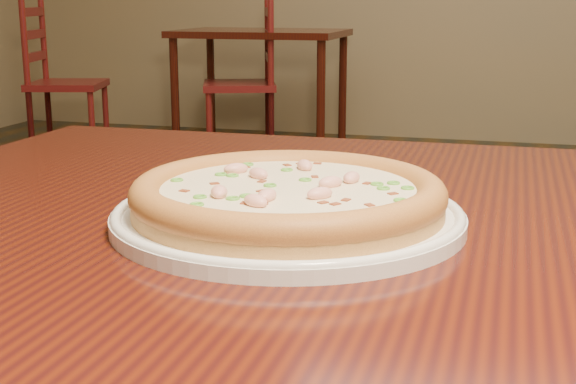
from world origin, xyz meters
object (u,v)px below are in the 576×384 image
(pizza, at_px, (288,195))
(bg_table_left, at_px, (261,46))
(plate, at_px, (288,215))
(chair_b, at_px, (249,84))
(chair_a, at_px, (58,83))
(hero_table, at_px, (426,322))

(pizza, height_order, bg_table_left, pizza)
(bg_table_left, bearing_deg, plate, -72.05)
(chair_b, bearing_deg, pizza, -70.97)
(plate, distance_m, chair_b, 4.14)
(bg_table_left, bearing_deg, chair_b, -97.41)
(bg_table_left, distance_m, chair_b, 0.28)
(plate, xyz_separation_m, chair_a, (-2.46, 3.62, -0.32))
(bg_table_left, bearing_deg, hero_table, -70.32)
(pizza, xyz_separation_m, bg_table_left, (-1.32, 4.08, -0.12))
(bg_table_left, xyz_separation_m, chair_b, (-0.02, -0.18, -0.22))
(hero_table, relative_size, plate, 3.87)
(hero_table, relative_size, bg_table_left, 1.20)
(plate, xyz_separation_m, chair_b, (-1.35, 3.90, -0.32))
(hero_table, xyz_separation_m, pizza, (-0.12, -0.05, 0.13))
(plate, height_order, chair_a, chair_a)
(hero_table, height_order, bg_table_left, same)
(chair_a, relative_size, chair_b, 1.00)
(hero_table, xyz_separation_m, chair_a, (-2.58, 3.57, -0.21))
(hero_table, relative_size, chair_a, 1.26)
(plate, distance_m, bg_table_left, 4.29)
(plate, bearing_deg, chair_b, 109.03)
(pizza, relative_size, bg_table_left, 0.28)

